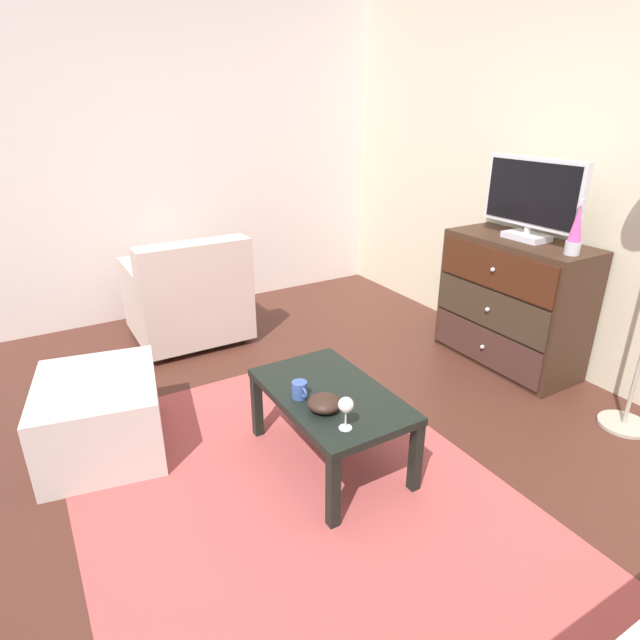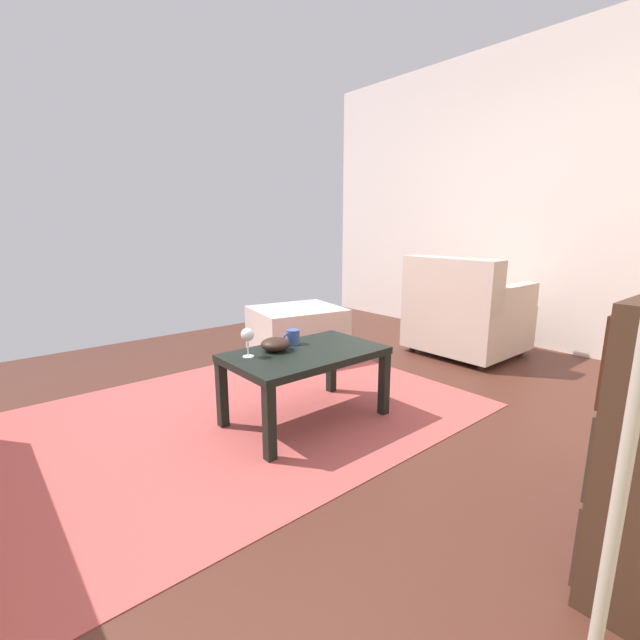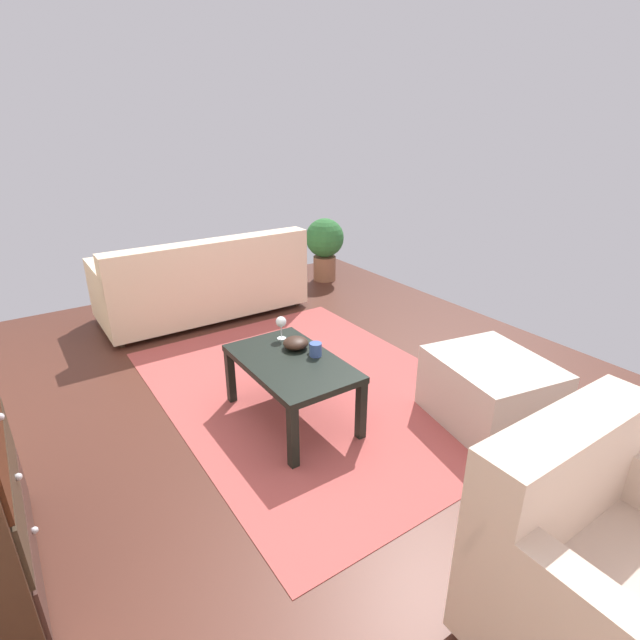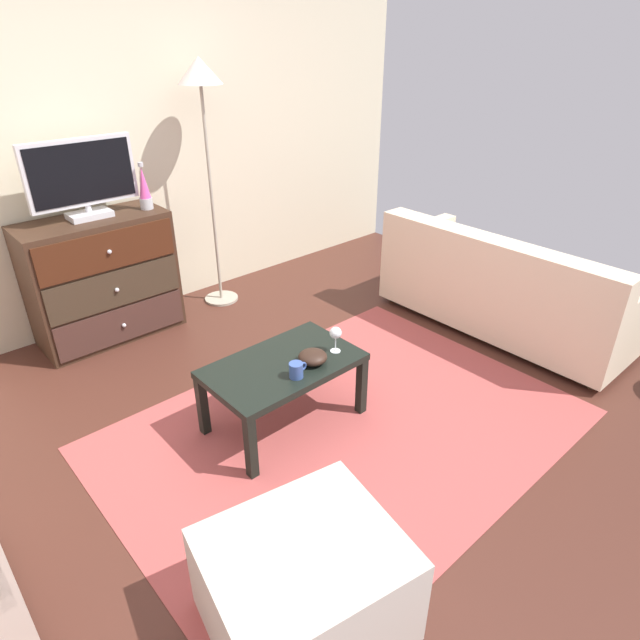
{
  "view_description": "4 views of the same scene",
  "coord_description": "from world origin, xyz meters",
  "px_view_note": "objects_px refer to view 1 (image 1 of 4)",
  "views": [
    {
      "loc": [
        1.89,
        -1.09,
        1.75
      ],
      "look_at": [
        -0.24,
        0.17,
        0.71
      ],
      "focal_mm": 29.03,
      "sensor_mm": 36.0,
      "label": 1
    },
    {
      "loc": [
        1.41,
        1.91,
        1.1
      ],
      "look_at": [
        -0.05,
        0.17,
        0.6
      ],
      "focal_mm": 24.29,
      "sensor_mm": 36.0,
      "label": 2
    },
    {
      "loc": [
        -2.26,
        1.4,
        1.77
      ],
      "look_at": [
        0.05,
        -0.16,
        0.6
      ],
      "focal_mm": 27.1,
      "sensor_mm": 36.0,
      "label": 3
    },
    {
      "loc": [
        -1.54,
        -1.91,
        2.04
      ],
      "look_at": [
        0.14,
        -0.04,
        0.68
      ],
      "focal_mm": 30.11,
      "sensor_mm": 36.0,
      "label": 4
    }
  ],
  "objects_px": {
    "dresser": "(512,303)",
    "wine_glass": "(346,406)",
    "tv": "(532,197)",
    "armchair": "(189,299)",
    "coffee_table": "(330,401)",
    "lava_lamp": "(576,230)",
    "ottoman": "(101,416)",
    "mug": "(300,390)",
    "bowl_decorative": "(324,403)"
  },
  "relations": [
    {
      "from": "bowl_decorative",
      "to": "armchair",
      "type": "bearing_deg",
      "value": -178.85
    },
    {
      "from": "mug",
      "to": "bowl_decorative",
      "type": "relative_size",
      "value": 0.71
    },
    {
      "from": "tv",
      "to": "coffee_table",
      "type": "distance_m",
      "value": 1.93
    },
    {
      "from": "dresser",
      "to": "ottoman",
      "type": "bearing_deg",
      "value": -98.14
    },
    {
      "from": "coffee_table",
      "to": "mug",
      "type": "relative_size",
      "value": 7.56
    },
    {
      "from": "coffee_table",
      "to": "dresser",
      "type": "bearing_deg",
      "value": 100.64
    },
    {
      "from": "armchair",
      "to": "lava_lamp",
      "type": "bearing_deg",
      "value": 42.99
    },
    {
      "from": "tv",
      "to": "mug",
      "type": "relative_size",
      "value": 6.34
    },
    {
      "from": "wine_glass",
      "to": "armchair",
      "type": "xyz_separation_m",
      "value": [
        -2.15,
        -0.04,
        -0.19
      ]
    },
    {
      "from": "dresser",
      "to": "mug",
      "type": "distance_m",
      "value": 1.87
    },
    {
      "from": "mug",
      "to": "bowl_decorative",
      "type": "distance_m",
      "value": 0.16
    },
    {
      "from": "tv",
      "to": "ottoman",
      "type": "height_order",
      "value": "tv"
    },
    {
      "from": "coffee_table",
      "to": "tv",
      "type": "bearing_deg",
      "value": 100.12
    },
    {
      "from": "lava_lamp",
      "to": "ottoman",
      "type": "xyz_separation_m",
      "value": [
        -0.78,
        -2.65,
        -0.84
      ]
    },
    {
      "from": "dresser",
      "to": "lava_lamp",
      "type": "bearing_deg",
      "value": -6.2
    },
    {
      "from": "mug",
      "to": "bowl_decorative",
      "type": "height_order",
      "value": "mug"
    },
    {
      "from": "mug",
      "to": "ottoman",
      "type": "height_order",
      "value": "mug"
    },
    {
      "from": "lava_lamp",
      "to": "armchair",
      "type": "height_order",
      "value": "lava_lamp"
    },
    {
      "from": "dresser",
      "to": "ottoman",
      "type": "height_order",
      "value": "dresser"
    },
    {
      "from": "bowl_decorative",
      "to": "armchair",
      "type": "relative_size",
      "value": 0.19
    },
    {
      "from": "dresser",
      "to": "wine_glass",
      "type": "bearing_deg",
      "value": -71.04
    },
    {
      "from": "armchair",
      "to": "coffee_table",
      "type": "bearing_deg",
      "value": 4.65
    },
    {
      "from": "tv",
      "to": "mug",
      "type": "bearing_deg",
      "value": -81.63
    },
    {
      "from": "armchair",
      "to": "ottoman",
      "type": "relative_size",
      "value": 1.2
    },
    {
      "from": "wine_glass",
      "to": "lava_lamp",
      "type": "bearing_deg",
      "value": 97.12
    },
    {
      "from": "tv",
      "to": "armchair",
      "type": "distance_m",
      "value": 2.56
    },
    {
      "from": "tv",
      "to": "lava_lamp",
      "type": "distance_m",
      "value": 0.41
    },
    {
      "from": "tv",
      "to": "coffee_table",
      "type": "bearing_deg",
      "value": -79.88
    },
    {
      "from": "lava_lamp",
      "to": "wine_glass",
      "type": "bearing_deg",
      "value": -82.88
    },
    {
      "from": "ottoman",
      "to": "lava_lamp",
      "type": "bearing_deg",
      "value": 73.53
    },
    {
      "from": "wine_glass",
      "to": "ottoman",
      "type": "height_order",
      "value": "wine_glass"
    },
    {
      "from": "dresser",
      "to": "wine_glass",
      "type": "relative_size",
      "value": 6.36
    },
    {
      "from": "tv",
      "to": "coffee_table",
      "type": "xyz_separation_m",
      "value": [
        0.31,
        -1.72,
        -0.83
      ]
    },
    {
      "from": "mug",
      "to": "ottoman",
      "type": "distance_m",
      "value": 1.11
    },
    {
      "from": "armchair",
      "to": "ottoman",
      "type": "height_order",
      "value": "armchair"
    },
    {
      "from": "mug",
      "to": "armchair",
      "type": "height_order",
      "value": "armchair"
    },
    {
      "from": "coffee_table",
      "to": "ottoman",
      "type": "xyz_separation_m",
      "value": [
        -0.7,
        -1.0,
        -0.15
      ]
    },
    {
      "from": "tv",
      "to": "lava_lamp",
      "type": "bearing_deg",
      "value": -9.85
    },
    {
      "from": "lava_lamp",
      "to": "mug",
      "type": "relative_size",
      "value": 2.89
    },
    {
      "from": "ottoman",
      "to": "wine_glass",
      "type": "bearing_deg",
      "value": 41.76
    },
    {
      "from": "coffee_table",
      "to": "wine_glass",
      "type": "distance_m",
      "value": 0.36
    },
    {
      "from": "tv",
      "to": "armchair",
      "type": "height_order",
      "value": "tv"
    },
    {
      "from": "dresser",
      "to": "tv",
      "type": "height_order",
      "value": "tv"
    },
    {
      "from": "bowl_decorative",
      "to": "ottoman",
      "type": "bearing_deg",
      "value": -132.82
    },
    {
      "from": "bowl_decorative",
      "to": "ottoman",
      "type": "height_order",
      "value": "bowl_decorative"
    },
    {
      "from": "tv",
      "to": "wine_glass",
      "type": "height_order",
      "value": "tv"
    },
    {
      "from": "wine_glass",
      "to": "mug",
      "type": "distance_m",
      "value": 0.34
    },
    {
      "from": "dresser",
      "to": "bowl_decorative",
      "type": "relative_size",
      "value": 6.17
    },
    {
      "from": "lava_lamp",
      "to": "wine_glass",
      "type": "height_order",
      "value": "lava_lamp"
    },
    {
      "from": "lava_lamp",
      "to": "coffee_table",
      "type": "bearing_deg",
      "value": -92.81
    }
  ]
}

